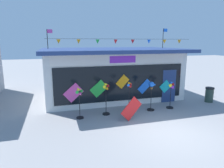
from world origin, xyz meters
TOP-DOWN VIEW (x-y plane):
  - ground_plane at (0.00, 0.00)m, footprint 80.00×80.00m
  - kite_shop_building at (-0.73, 6.38)m, footprint 8.83×6.00m
  - wind_spinner_far_left at (-3.34, 2.64)m, footprint 0.37×0.35m
  - wind_spinner_left at (-1.98, 2.79)m, footprint 0.38×0.38m
  - wind_spinner_center_left at (-0.86, 2.46)m, footprint 0.31×0.30m
  - wind_spinner_center_right at (0.52, 2.74)m, footprint 0.39×0.39m
  - wind_spinner_right at (1.73, 2.74)m, footprint 0.45×0.39m
  - trash_bin at (4.72, 3.14)m, footprint 0.52×0.52m
  - display_kite_on_ground at (-1.02, 1.74)m, footprint 1.14×0.21m

SIDE VIEW (x-z plane):
  - ground_plane at x=0.00m, z-range 0.00..0.00m
  - trash_bin at x=4.72m, z-range 0.01..0.93m
  - display_kite_on_ground at x=-1.02m, z-range 0.00..1.14m
  - wind_spinner_far_left at x=-3.34m, z-range 0.17..1.71m
  - wind_spinner_left at x=-1.98m, z-range 0.15..1.82m
  - wind_spinner_center_left at x=-0.86m, z-range 0.12..1.85m
  - wind_spinner_right at x=1.73m, z-range 0.23..1.80m
  - wind_spinner_center_right at x=0.52m, z-range 0.29..1.88m
  - kite_shop_building at x=-0.73m, z-range -0.66..3.95m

